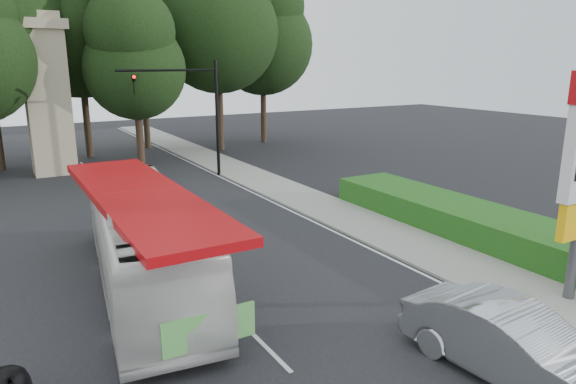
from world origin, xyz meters
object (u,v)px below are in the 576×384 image
traffic_signal_mast (196,103)px  transit_bus (143,240)px  monument (47,94)px  sedan_silver (512,344)px

traffic_signal_mast → transit_bus: 16.50m
monument → transit_bus: (0.39, -20.48, -3.52)m
traffic_signal_mast → sedan_silver: traffic_signal_mast is taller
transit_bus → traffic_signal_mast: bearing=70.4°
traffic_signal_mast → monument: size_ratio=0.72×
traffic_signal_mast → monument: monument is taller
transit_bus → monument: bearing=98.2°
monument → sedan_silver: (6.27, -29.64, -4.24)m
traffic_signal_mast → transit_bus: (-7.29, -14.48, -3.09)m
monument → transit_bus: monument is taller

